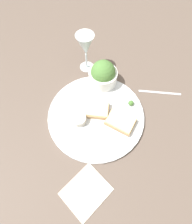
# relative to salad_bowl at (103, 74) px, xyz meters

# --- Properties ---
(ground_plane) EXTENTS (4.00, 4.00, 0.00)m
(ground_plane) POSITION_rel_salad_bowl_xyz_m (0.07, -0.14, -0.06)
(ground_plane) COLOR brown
(dinner_plate) EXTENTS (0.36, 0.36, 0.01)m
(dinner_plate) POSITION_rel_salad_bowl_xyz_m (0.07, -0.14, -0.05)
(dinner_plate) COLOR silver
(dinner_plate) RESTS_ON ground_plane
(salad_bowl) EXTENTS (0.11, 0.11, 0.10)m
(salad_bowl) POSITION_rel_salad_bowl_xyz_m (0.00, 0.00, 0.00)
(salad_bowl) COLOR white
(salad_bowl) RESTS_ON dinner_plate
(sauce_ramekin) EXTENTS (0.05, 0.05, 0.03)m
(sauce_ramekin) POSITION_rel_salad_bowl_xyz_m (0.04, -0.20, -0.03)
(sauce_ramekin) COLOR beige
(sauce_ramekin) RESTS_ON dinner_plate
(cheese_toast_near) EXTENTS (0.12, 0.11, 0.03)m
(cheese_toast_near) POSITION_rel_salad_bowl_xyz_m (0.06, -0.13, -0.03)
(cheese_toast_near) COLOR tan
(cheese_toast_near) RESTS_ON dinner_plate
(cheese_toast_far) EXTENTS (0.11, 0.08, 0.03)m
(cheese_toast_far) POSITION_rel_salad_bowl_xyz_m (0.16, -0.11, -0.03)
(cheese_toast_far) COLOR tan
(cheese_toast_far) RESTS_ON dinner_plate
(wine_glass) EXTENTS (0.07, 0.07, 0.17)m
(wine_glass) POSITION_rel_salad_bowl_xyz_m (-0.11, 0.03, 0.06)
(wine_glass) COLOR silver
(wine_glass) RESTS_ON ground_plane
(garnish) EXTENTS (0.02, 0.02, 0.02)m
(garnish) POSITION_rel_salad_bowl_xyz_m (0.15, -0.02, -0.03)
(garnish) COLOR #477533
(garnish) RESTS_ON dinner_plate
(napkin) EXTENTS (0.13, 0.15, 0.01)m
(napkin) POSITION_rel_salad_bowl_xyz_m (0.20, -0.37, -0.05)
(napkin) COLOR beige
(napkin) RESTS_ON ground_plane
(fork) EXTENTS (0.15, 0.09, 0.01)m
(fork) POSITION_rel_salad_bowl_xyz_m (0.21, 0.10, -0.05)
(fork) COLOR silver
(fork) RESTS_ON ground_plane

